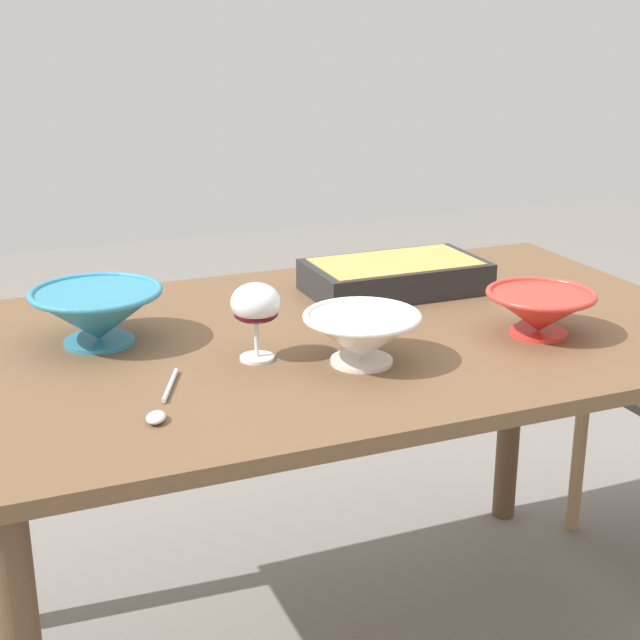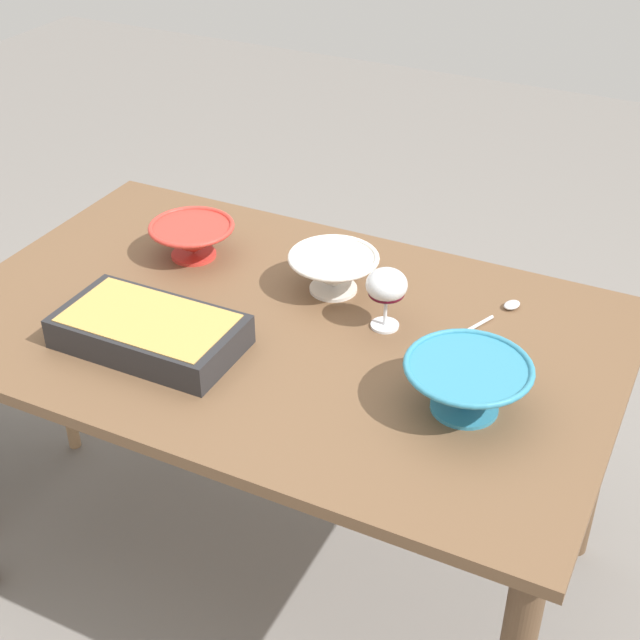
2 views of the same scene
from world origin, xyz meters
name	(u,v)px [view 1 (image 1 of 2)]	position (x,y,z in m)	size (l,w,h in m)	color
dining_table	(345,380)	(0.00, 0.00, 0.67)	(1.47, 0.92, 0.77)	brown
wine_glass	(256,307)	(-0.21, -0.09, 0.87)	(0.09, 0.09, 0.14)	white
casserole_dish	(395,275)	(0.20, 0.19, 0.81)	(0.38, 0.21, 0.07)	#262628
mixing_bowl	(540,310)	(0.33, -0.17, 0.82)	(0.21, 0.21, 0.09)	red
small_bowl	(97,313)	(-0.46, 0.10, 0.83)	(0.24, 0.24, 0.11)	teal
serving_bowl	(362,335)	(-0.05, -0.18, 0.83)	(0.21, 0.21, 0.09)	white
serving_spoon	(161,406)	(-0.42, -0.24, 0.78)	(0.10, 0.21, 0.01)	silver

